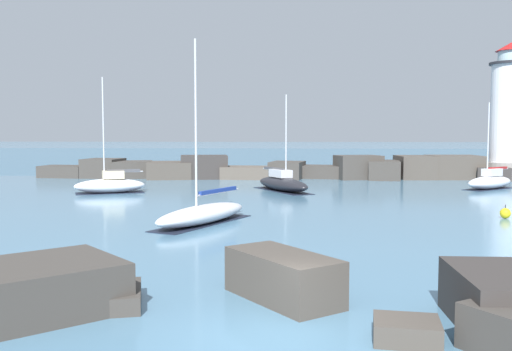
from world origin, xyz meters
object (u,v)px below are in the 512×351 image
object	(u,v)px
sailboat_moored_1	(490,181)
sailboat_moored_3	(110,185)
lighthouse	(509,120)
sailboat_moored_4	(282,183)
mooring_buoy_far_side	(505,213)
sailboat_moored_0	(203,213)

from	to	relation	value
sailboat_moored_1	sailboat_moored_3	size ratio (longest dim) A/B	0.80
lighthouse	sailboat_moored_3	bearing A→B (deg)	-156.50
sailboat_moored_4	mooring_buoy_far_side	bearing A→B (deg)	-48.91
lighthouse	sailboat_moored_1	world-z (taller)	lighthouse
sailboat_moored_3	mooring_buoy_far_side	xyz separation A→B (m)	(26.89, -12.30, -0.38)
sailboat_moored_3	sailboat_moored_1	bearing A→B (deg)	9.32
lighthouse	sailboat_moored_4	bearing A→B (deg)	-149.67
lighthouse	sailboat_moored_3	xyz separation A→B (m)	(-37.60, -16.34, -5.54)
lighthouse	sailboat_moored_0	distance (m)	42.26
lighthouse	sailboat_moored_3	world-z (taller)	lighthouse
lighthouse	sailboat_moored_4	size ratio (longest dim) A/B	1.78
sailboat_moored_3	sailboat_moored_4	bearing A→B (deg)	10.21
sailboat_moored_1	sailboat_moored_0	bearing A→B (deg)	-137.38
sailboat_moored_1	sailboat_moored_3	bearing A→B (deg)	-170.68
sailboat_moored_0	mooring_buoy_far_side	size ratio (longest dim) A/B	12.21
sailboat_moored_1	sailboat_moored_4	distance (m)	18.26
sailboat_moored_0	sailboat_moored_4	distance (m)	18.06
lighthouse	mooring_buoy_far_side	bearing A→B (deg)	-110.50
lighthouse	sailboat_moored_3	size ratio (longest dim) A/B	1.53
sailboat_moored_0	sailboat_moored_4	bearing A→B (deg)	77.05
sailboat_moored_1	mooring_buoy_far_side	size ratio (longest dim) A/B	9.37
lighthouse	sailboat_moored_0	world-z (taller)	lighthouse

